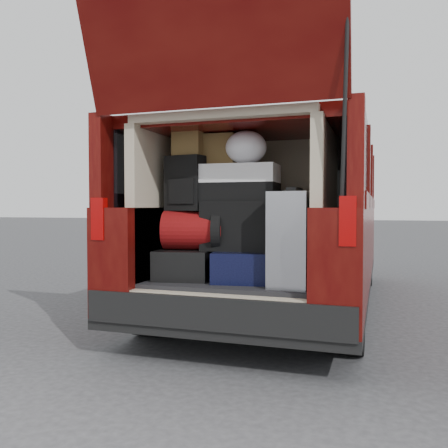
{
  "coord_description": "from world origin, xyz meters",
  "views": [
    {
      "loc": [
        1.05,
        -3.25,
        1.1
      ],
      "look_at": [
        -0.1,
        0.2,
        0.97
      ],
      "focal_mm": 38.0,
      "sensor_mm": 36.0,
      "label": 1
    }
  ],
  "objects_px": {
    "silver_roller": "(294,239)",
    "red_duffel": "(194,230)",
    "twotone_duffel": "(237,183)",
    "navy_hardshell": "(244,266)",
    "black_soft_case": "(239,226)",
    "backpack": "(186,183)",
    "black_hardshell": "(187,263)"
  },
  "relations": [
    {
      "from": "backpack",
      "to": "twotone_duffel",
      "type": "distance_m",
      "value": 0.39
    },
    {
      "from": "red_duffel",
      "to": "backpack",
      "type": "distance_m",
      "value": 0.37
    },
    {
      "from": "twotone_duffel",
      "to": "navy_hardshell",
      "type": "bearing_deg",
      "value": -35.55
    },
    {
      "from": "black_soft_case",
      "to": "backpack",
      "type": "distance_m",
      "value": 0.52
    },
    {
      "from": "black_hardshell",
      "to": "backpack",
      "type": "xyz_separation_m",
      "value": [
        0.01,
        -0.04,
        0.62
      ]
    },
    {
      "from": "navy_hardshell",
      "to": "backpack",
      "type": "distance_m",
      "value": 0.78
    },
    {
      "from": "silver_roller",
      "to": "red_duffel",
      "type": "distance_m",
      "value": 0.8
    },
    {
      "from": "navy_hardshell",
      "to": "red_duffel",
      "type": "distance_m",
      "value": 0.48
    },
    {
      "from": "red_duffel",
      "to": "twotone_duffel",
      "type": "relative_size",
      "value": 0.74
    },
    {
      "from": "twotone_duffel",
      "to": "red_duffel",
      "type": "bearing_deg",
      "value": -166.54
    },
    {
      "from": "silver_roller",
      "to": "red_duffel",
      "type": "relative_size",
      "value": 1.43
    },
    {
      "from": "black_hardshell",
      "to": "black_soft_case",
      "type": "bearing_deg",
      "value": -7.32
    },
    {
      "from": "navy_hardshell",
      "to": "black_soft_case",
      "type": "height_order",
      "value": "black_soft_case"
    },
    {
      "from": "twotone_duffel",
      "to": "backpack",
      "type": "bearing_deg",
      "value": -169.68
    },
    {
      "from": "navy_hardshell",
      "to": "silver_roller",
      "type": "distance_m",
      "value": 0.47
    },
    {
      "from": "silver_roller",
      "to": "backpack",
      "type": "bearing_deg",
      "value": 178.46
    },
    {
      "from": "black_hardshell",
      "to": "silver_roller",
      "type": "bearing_deg",
      "value": -17.79
    },
    {
      "from": "black_hardshell",
      "to": "twotone_duffel",
      "type": "xyz_separation_m",
      "value": [
        0.4,
        0.04,
        0.62
      ]
    },
    {
      "from": "silver_roller",
      "to": "black_soft_case",
      "type": "xyz_separation_m",
      "value": [
        -0.45,
        0.15,
        0.08
      ]
    },
    {
      "from": "black_hardshell",
      "to": "backpack",
      "type": "relative_size",
      "value": 1.34
    },
    {
      "from": "red_duffel",
      "to": "twotone_duffel",
      "type": "xyz_separation_m",
      "value": [
        0.32,
        0.08,
        0.36
      ]
    },
    {
      "from": "black_soft_case",
      "to": "backpack",
      "type": "xyz_separation_m",
      "value": [
        -0.41,
        -0.05,
        0.33
      ]
    },
    {
      "from": "red_duffel",
      "to": "twotone_duffel",
      "type": "height_order",
      "value": "twotone_duffel"
    },
    {
      "from": "black_hardshell",
      "to": "silver_roller",
      "type": "relative_size",
      "value": 0.86
    },
    {
      "from": "red_duffel",
      "to": "backpack",
      "type": "xyz_separation_m",
      "value": [
        -0.07,
        0.01,
        0.36
      ]
    },
    {
      "from": "red_duffel",
      "to": "black_soft_case",
      "type": "bearing_deg",
      "value": -1.69
    },
    {
      "from": "silver_roller",
      "to": "red_duffel",
      "type": "bearing_deg",
      "value": 178.31
    },
    {
      "from": "black_hardshell",
      "to": "navy_hardshell",
      "type": "bearing_deg",
      "value": -9.91
    },
    {
      "from": "silver_roller",
      "to": "twotone_duffel",
      "type": "distance_m",
      "value": 0.65
    },
    {
      "from": "twotone_duffel",
      "to": "silver_roller",
      "type": "bearing_deg",
      "value": -21.57
    },
    {
      "from": "red_duffel",
      "to": "backpack",
      "type": "bearing_deg",
      "value": 164.64
    },
    {
      "from": "navy_hardshell",
      "to": "black_soft_case",
      "type": "distance_m",
      "value": 0.3
    }
  ]
}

